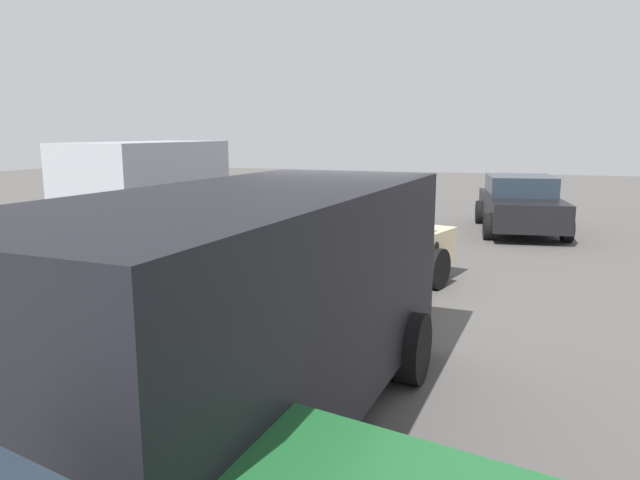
{
  "coord_description": "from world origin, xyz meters",
  "views": [
    {
      "loc": [
        -8.08,
        -2.48,
        2.47
      ],
      "look_at": [
        0.0,
        0.3,
        0.9
      ],
      "focal_mm": 32.59,
      "sensor_mm": 36.0,
      "label": 1
    }
  ],
  "objects_px": {
    "parked_sedan_far_left": "(520,204)",
    "parked_sedan_near_left": "(303,201)",
    "parked_van_near_right": "(150,182)",
    "parked_sedan_row_back_center": "(339,219)",
    "art_car_decorated": "(342,254)",
    "parked_van_row_back_far": "(252,300)"
  },
  "relations": [
    {
      "from": "parked_sedan_far_left",
      "to": "parked_sedan_near_left",
      "type": "distance_m",
      "value": 5.59
    },
    {
      "from": "parked_van_near_right",
      "to": "parked_sedan_row_back_center",
      "type": "relative_size",
      "value": 1.09
    },
    {
      "from": "art_car_decorated",
      "to": "parked_van_row_back_far",
      "type": "height_order",
      "value": "parked_van_row_back_far"
    },
    {
      "from": "parked_van_row_back_far",
      "to": "parked_sedan_row_back_center",
      "type": "xyz_separation_m",
      "value": [
        7.33,
        1.52,
        -0.43
      ]
    },
    {
      "from": "parked_van_near_right",
      "to": "parked_sedan_near_left",
      "type": "relative_size",
      "value": 1.12
    },
    {
      "from": "art_car_decorated",
      "to": "parked_van_near_right",
      "type": "distance_m",
      "value": 7.69
    },
    {
      "from": "parked_sedan_near_left",
      "to": "parked_van_row_back_far",
      "type": "bearing_deg",
      "value": 7.45
    },
    {
      "from": "art_car_decorated",
      "to": "parked_sedan_near_left",
      "type": "distance_m",
      "value": 6.87
    },
    {
      "from": "parked_van_row_back_far",
      "to": "parked_sedan_far_left",
      "type": "height_order",
      "value": "parked_van_row_back_far"
    },
    {
      "from": "parked_sedan_far_left",
      "to": "art_car_decorated",
      "type": "bearing_deg",
      "value": -26.89
    },
    {
      "from": "parked_sedan_row_back_center",
      "to": "parked_sedan_far_left",
      "type": "bearing_deg",
      "value": 132.08
    },
    {
      "from": "parked_sedan_near_left",
      "to": "parked_sedan_row_back_center",
      "type": "height_order",
      "value": "parked_sedan_row_back_center"
    },
    {
      "from": "art_car_decorated",
      "to": "parked_sedan_row_back_center",
      "type": "bearing_deg",
      "value": -145.63
    },
    {
      "from": "art_car_decorated",
      "to": "parked_van_row_back_far",
      "type": "relative_size",
      "value": 0.98
    },
    {
      "from": "parked_van_near_right",
      "to": "parked_sedan_row_back_center",
      "type": "distance_m",
      "value": 5.44
    },
    {
      "from": "parked_sedan_row_back_center",
      "to": "parked_sedan_near_left",
      "type": "bearing_deg",
      "value": -154.0
    },
    {
      "from": "art_car_decorated",
      "to": "parked_van_near_right",
      "type": "bearing_deg",
      "value": -107.59
    },
    {
      "from": "parked_van_near_right",
      "to": "parked_sedan_row_back_center",
      "type": "xyz_separation_m",
      "value": [
        -1.04,
        -5.31,
        -0.55
      ]
    },
    {
      "from": "parked_van_row_back_far",
      "to": "parked_sedan_near_left",
      "type": "height_order",
      "value": "parked_van_row_back_far"
    },
    {
      "from": "parked_sedan_far_left",
      "to": "parked_sedan_row_back_center",
      "type": "relative_size",
      "value": 0.94
    },
    {
      "from": "parked_van_near_right",
      "to": "parked_sedan_far_left",
      "type": "relative_size",
      "value": 1.15
    },
    {
      "from": "parked_van_row_back_far",
      "to": "parked_sedan_far_left",
      "type": "distance_m",
      "value": 11.62
    }
  ]
}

